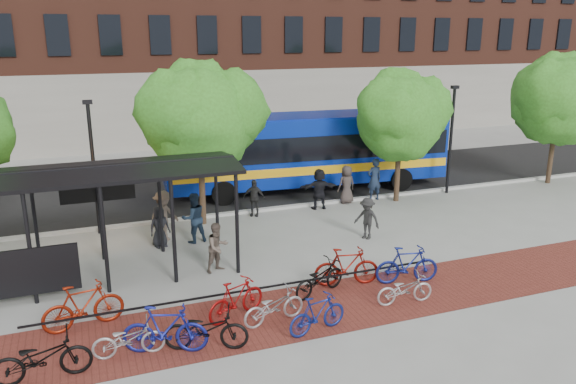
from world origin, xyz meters
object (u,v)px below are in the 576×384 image
object	(u,v)px
pedestrian_2	(194,218)
bike_7	(317,314)
lamp_post_left	(93,164)
bike_11	(407,265)
bike_5	(236,299)
lamp_post_right	(451,137)
bike_1	(83,306)
tree_c	(402,113)
bike_4	(206,329)
bus	(307,147)
bike_3	(165,330)
pedestrian_3	(164,216)
bike_0	(42,358)
bike_8	(319,278)
bike_9	(347,267)
tree_b	(201,114)
pedestrian_8	(218,247)
pedestrian_7	(374,179)
pedestrian_5	(319,189)
bike_6	(274,306)
tree_d	(560,95)
pedestrian_4	(254,198)
bike_10	(405,289)
bike_2	(129,339)
pedestrian_9	(367,218)
bus_shelter	(58,188)
pedestrian_6	(347,185)
pedestrian_0	(159,227)

from	to	relation	value
pedestrian_2	bike_7	bearing A→B (deg)	91.71
lamp_post_left	bike_11	bearing A→B (deg)	-42.90
bike_11	bike_5	bearing A→B (deg)	104.85
lamp_post_right	bike_1	bearing A→B (deg)	-156.06
tree_c	bike_4	xyz separation A→B (m)	(-11.06, -9.33, -3.51)
bus	bike_3	bearing A→B (deg)	-120.84
pedestrian_2	pedestrian_3	xyz separation A→B (m)	(-1.00, 0.53, 0.02)
bike_0	bike_11	world-z (taller)	bike_11
bike_8	bike_9	world-z (taller)	bike_9
bike_3	bike_11	bearing A→B (deg)	-60.96
pedestrian_2	bike_11	bearing A→B (deg)	122.38
tree_b	lamp_post_left	distance (m)	4.45
tree_b	pedestrian_2	distance (m)	4.13
bike_5	pedestrian_8	world-z (taller)	pedestrian_8
tree_c	bike_4	size ratio (longest dim) A/B	2.86
bike_8	pedestrian_7	xyz separation A→B (m)	(6.27, 8.00, 0.47)
bike_7	pedestrian_5	world-z (taller)	pedestrian_5
bike_6	pedestrian_2	distance (m)	6.74
tree_c	bike_7	distance (m)	13.06
bus	tree_d	bearing A→B (deg)	-10.15
bike_8	bike_9	size ratio (longest dim) A/B	0.95
bike_1	lamp_post_right	bearing A→B (deg)	-75.83
pedestrian_4	bike_4	bearing A→B (deg)	-84.69
bike_10	bike_11	world-z (taller)	bike_11
bike_0	pedestrian_8	bearing A→B (deg)	-49.15
pedestrian_5	pedestrian_7	size ratio (longest dim) A/B	0.93
lamp_post_left	bus	xyz separation A→B (m)	(9.90, 2.98, -0.63)
pedestrian_3	bus	bearing A→B (deg)	1.08
bus	bike_2	distance (m)	15.64
lamp_post_right	bike_11	bearing A→B (deg)	-132.36
pedestrian_2	pedestrian_9	world-z (taller)	pedestrian_2
tree_c	pedestrian_4	size ratio (longest dim) A/B	3.77
bike_9	bike_11	xyz separation A→B (m)	(1.81, -0.52, -0.01)
tree_d	pedestrian_4	bearing A→B (deg)	179.32
tree_b	pedestrian_8	distance (m)	6.10
bus_shelter	bike_0	distance (m)	6.00
pedestrian_8	pedestrian_5	bearing A→B (deg)	17.37
bus_shelter	tree_d	xyz separation A→B (m)	(23.23, 3.83, 1.47)
pedestrian_8	tree_c	bearing A→B (deg)	3.29
bike_7	pedestrian_5	bearing A→B (deg)	-36.02
bike_4	bike_10	xyz separation A→B (m)	(5.84, 0.38, -0.09)
bike_4	bike_11	world-z (taller)	bike_11
lamp_post_right	bike_3	size ratio (longest dim) A/B	2.47
bus	pedestrian_4	size ratio (longest dim) A/B	8.82
bike_0	pedestrian_6	distance (m)	15.73
pedestrian_5	lamp_post_left	bearing A→B (deg)	7.38
pedestrian_6	pedestrian_0	bearing A→B (deg)	9.16
pedestrian_6	bike_6	bearing A→B (deg)	47.26
bike_4	pedestrian_0	world-z (taller)	pedestrian_0
bike_3	bike_4	xyz separation A→B (m)	(0.95, -0.20, -0.08)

